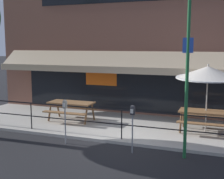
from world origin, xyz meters
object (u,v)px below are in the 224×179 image
Objects in this scene: picnic_table_left at (71,106)px; picnic_table_centre at (206,115)px; parking_meter_far at (133,114)px; parking_meter_near at (65,108)px; patio_umbrella_centre at (208,73)px; street_sign_pole at (187,79)px.

picnic_table_left is 5.14m from picnic_table_centre.
parking_meter_far reaches higher than picnic_table_left.
parking_meter_near reaches higher than picnic_table_left.
parking_meter_near and parking_meter_far have the same top height.
patio_umbrella_centre is at bearing 90.00° from picnic_table_centre.
picnic_table_left is 5.35m from patio_umbrella_centre.
street_sign_pole is at bearing 0.53° from parking_meter_near.
picnic_table_left is at bearing 143.21° from parking_meter_far.
street_sign_pole is (4.77, -2.33, 1.51)m from picnic_table_left.
patio_umbrella_centre is at bearing 2.70° from picnic_table_left.
picnic_table_centre is 1.48m from patio_umbrella_centre.
picnic_table_left is 0.76× the size of patio_umbrella_centre.
patio_umbrella_centre reaches higher than parking_meter_near.
picnic_table_left is 1.27× the size of parking_meter_near.
patio_umbrella_centre reaches higher than picnic_table_centre.
parking_meter_near is at bearing -179.47° from street_sign_pole.
parking_meter_near is at bearing -66.10° from picnic_table_left.
patio_umbrella_centre is 4.96m from parking_meter_near.
picnic_table_centre is 0.76× the size of patio_umbrella_centre.
street_sign_pole reaches higher than picnic_table_left.
picnic_table_left is 4.15m from parking_meter_far.
parking_meter_near is 0.33× the size of street_sign_pole.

